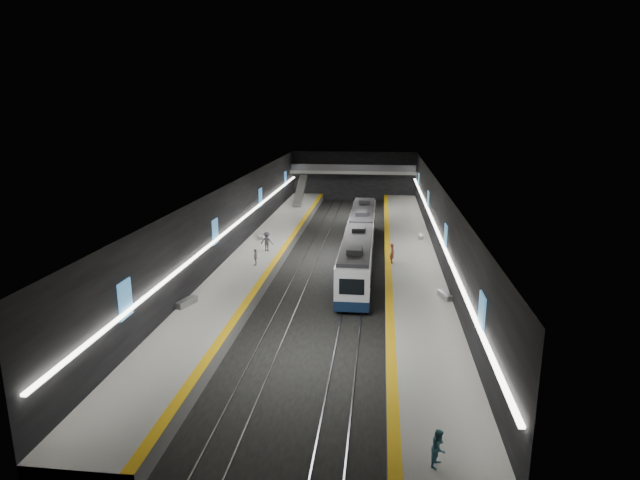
# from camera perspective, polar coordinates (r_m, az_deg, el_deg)

# --- Properties ---
(ground) EXTENTS (70.00, 70.00, 0.00)m
(ground) POSITION_cam_1_polar(r_m,az_deg,el_deg) (54.64, 1.64, -2.04)
(ground) COLOR black
(ground) RESTS_ON ground
(ceiling) EXTENTS (20.00, 70.00, 0.04)m
(ceiling) POSITION_cam_1_polar(r_m,az_deg,el_deg) (52.96, 1.70, 6.30)
(ceiling) COLOR beige
(ceiling) RESTS_ON wall_left
(wall_left) EXTENTS (0.04, 70.00, 8.00)m
(wall_left) POSITION_cam_1_polar(r_m,az_deg,el_deg) (55.38, -8.70, 2.29)
(wall_left) COLOR black
(wall_left) RESTS_ON ground
(wall_right) EXTENTS (0.04, 70.00, 8.00)m
(wall_right) POSITION_cam_1_polar(r_m,az_deg,el_deg) (53.77, 12.35, 1.76)
(wall_right) COLOR black
(wall_right) RESTS_ON ground
(wall_back) EXTENTS (20.00, 0.04, 8.00)m
(wall_back) POSITION_cam_1_polar(r_m,az_deg,el_deg) (88.11, 3.63, 6.80)
(wall_back) COLOR black
(wall_back) RESTS_ON ground
(wall_front) EXTENTS (20.00, 0.04, 8.00)m
(wall_front) POSITION_cam_1_polar(r_m,az_deg,el_deg) (21.08, -6.93, -18.18)
(wall_front) COLOR black
(wall_front) RESTS_ON ground
(platform_left) EXTENTS (5.00, 70.00, 1.00)m
(platform_left) POSITION_cam_1_polar(r_m,az_deg,el_deg) (55.61, -6.08, -1.29)
(platform_left) COLOR slate
(platform_left) RESTS_ON ground
(tile_surface_left) EXTENTS (5.00, 70.00, 0.02)m
(tile_surface_left) POSITION_cam_1_polar(r_m,az_deg,el_deg) (55.48, -6.10, -0.78)
(tile_surface_left) COLOR #A6A7A2
(tile_surface_left) RESTS_ON platform_left
(tactile_strip_left) EXTENTS (0.60, 70.00, 0.02)m
(tactile_strip_left) POSITION_cam_1_polar(r_m,az_deg,el_deg) (55.04, -3.86, -0.84)
(tactile_strip_left) COLOR yellow
(tactile_strip_left) RESTS_ON platform_left
(platform_right) EXTENTS (5.00, 70.00, 1.00)m
(platform_right) POSITION_cam_1_polar(r_m,az_deg,el_deg) (54.41, 9.54, -1.76)
(platform_right) COLOR slate
(platform_right) RESTS_ON ground
(tile_surface_right) EXTENTS (5.00, 70.00, 0.02)m
(tile_surface_right) POSITION_cam_1_polar(r_m,az_deg,el_deg) (54.27, 9.56, -1.24)
(tile_surface_right) COLOR #A6A7A2
(tile_surface_right) RESTS_ON platform_right
(tactile_strip_right) EXTENTS (0.60, 70.00, 0.02)m
(tactile_strip_right) POSITION_cam_1_polar(r_m,az_deg,el_deg) (54.19, 7.24, -1.17)
(tactile_strip_right) COLOR yellow
(tactile_strip_right) RESTS_ON platform_right
(rails) EXTENTS (6.52, 70.00, 0.12)m
(rails) POSITION_cam_1_polar(r_m,az_deg,el_deg) (54.62, 1.64, -1.98)
(rails) COLOR gray
(rails) RESTS_ON ground
(train) EXTENTS (2.69, 30.05, 3.60)m
(train) POSITION_cam_1_polar(r_m,az_deg,el_deg) (53.74, 4.29, 0.07)
(train) COLOR #0F1E39
(train) RESTS_ON ground
(ad_posters) EXTENTS (19.94, 53.50, 2.20)m
(ad_posters) POSITION_cam_1_polar(r_m,az_deg,el_deg) (54.53, 1.76, 2.79)
(ad_posters) COLOR #4690D2
(ad_posters) RESTS_ON wall_left
(cove_light_left) EXTENTS (0.25, 68.60, 0.12)m
(cove_light_left) POSITION_cam_1_polar(r_m,az_deg,el_deg) (55.37, -8.50, 2.08)
(cove_light_left) COLOR white
(cove_light_left) RESTS_ON wall_left
(cove_light_right) EXTENTS (0.25, 68.60, 0.12)m
(cove_light_right) POSITION_cam_1_polar(r_m,az_deg,el_deg) (53.79, 12.13, 1.56)
(cove_light_right) COLOR white
(cove_light_right) RESTS_ON wall_right
(mezzanine_bridge) EXTENTS (20.00, 3.00, 1.50)m
(mezzanine_bridge) POSITION_cam_1_polar(r_m,az_deg,el_deg) (85.93, 3.57, 7.31)
(mezzanine_bridge) COLOR gray
(mezzanine_bridge) RESTS_ON wall_left
(escalator) EXTENTS (1.20, 7.50, 3.92)m
(escalator) POSITION_cam_1_polar(r_m,az_deg,el_deg) (80.14, -2.11, 5.29)
(escalator) COLOR #99999E
(escalator) RESTS_ON platform_left
(bench_left_near) EXTENTS (1.15, 2.09, 0.49)m
(bench_left_near) POSITION_cam_1_polar(r_m,az_deg,el_deg) (40.56, -14.06, -6.47)
(bench_left_near) COLOR #99999E
(bench_left_near) RESTS_ON platform_left
(bench_left_far) EXTENTS (0.92, 1.70, 0.40)m
(bench_left_far) POSITION_cam_1_polar(r_m,az_deg,el_deg) (59.15, -6.39, 0.34)
(bench_left_far) COLOR #99999E
(bench_left_far) RESTS_ON platform_left
(bench_right_near) EXTENTS (1.02, 1.81, 0.43)m
(bench_right_near) POSITION_cam_1_polar(r_m,az_deg,el_deg) (41.91, 13.18, -5.78)
(bench_right_near) COLOR #99999E
(bench_right_near) RESTS_ON platform_right
(bench_right_far) EXTENTS (0.50, 1.66, 0.40)m
(bench_right_far) POSITION_cam_1_polar(r_m,az_deg,el_deg) (59.93, 10.67, 0.36)
(bench_right_far) COLOR #99999E
(bench_right_far) RESTS_ON platform_right
(passenger_right_a) EXTENTS (0.47, 0.70, 1.86)m
(passenger_right_a) POSITION_cam_1_polar(r_m,az_deg,el_deg) (49.96, 7.72, -1.42)
(passenger_right_a) COLOR #BB5846
(passenger_right_a) RESTS_ON platform_right
(passenger_right_b) EXTENTS (0.89, 0.97, 1.62)m
(passenger_right_b) POSITION_cam_1_polar(r_m,az_deg,el_deg) (23.65, 12.57, -20.84)
(passenger_right_b) COLOR #529FB3
(passenger_right_b) RESTS_ON platform_right
(passenger_left_a) EXTENTS (0.40, 0.92, 1.55)m
(passenger_left_a) POSITION_cam_1_polar(r_m,az_deg,el_deg) (49.21, -6.90, -1.82)
(passenger_left_a) COLOR beige
(passenger_left_a) RESTS_ON platform_left
(passenger_left_b) EXTENTS (1.35, 0.88, 1.98)m
(passenger_left_b) POSITION_cam_1_polar(r_m,az_deg,el_deg) (53.85, -5.68, -0.16)
(passenger_left_b) COLOR #47454E
(passenger_left_b) RESTS_ON platform_left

